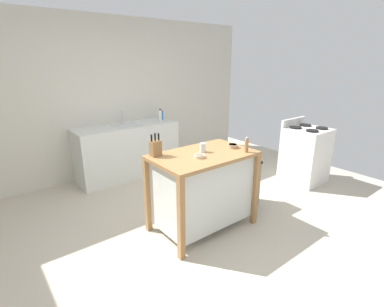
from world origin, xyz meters
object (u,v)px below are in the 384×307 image
at_px(bottle_spray_cleaner, 160,115).
at_px(bowl_ceramic_small, 199,156).
at_px(kitchen_island, 203,187).
at_px(stove, 305,155).
at_px(bowl_ceramic_wide, 233,146).
at_px(pepper_grinder, 247,145).
at_px(bottle_hand_soap, 162,115).
at_px(drinking_cup, 203,148).
at_px(knife_block, 156,148).
at_px(sink_faucet, 122,117).
at_px(trash_bin, 245,183).

bearing_deg(bottle_spray_cleaner, bowl_ceramic_small, -111.16).
height_order(kitchen_island, stove, stove).
xyz_separation_m(bowl_ceramic_wide, bottle_spray_cleaner, (0.25, 2.02, 0.04)).
relative_size(bowl_ceramic_small, bottle_spray_cleaner, 0.55).
distance_m(kitchen_island, bowl_ceramic_small, 0.45).
xyz_separation_m(bowl_ceramic_wide, pepper_grinder, (-0.00, -0.21, 0.06)).
bearing_deg(bottle_hand_soap, drinking_cup, -109.98).
bearing_deg(stove, knife_block, 175.18).
height_order(bottle_hand_soap, stove, bottle_hand_soap).
xyz_separation_m(kitchen_island, knife_block, (-0.46, 0.26, 0.50)).
bearing_deg(bowl_ceramic_wide, knife_block, 161.18).
bearing_deg(knife_block, drinking_cup, -22.68).
relative_size(pepper_grinder, bottle_spray_cleaner, 0.83).
height_order(pepper_grinder, bottle_spray_cleaner, same).
height_order(bowl_ceramic_small, pepper_grinder, pepper_grinder).
distance_m(bowl_ceramic_small, bowl_ceramic_wide, 0.54).
relative_size(bowl_ceramic_wide, bottle_spray_cleaner, 0.58).
distance_m(knife_block, sink_faucet, 1.98).
bearing_deg(bottle_spray_cleaner, kitchen_island, -108.90).
xyz_separation_m(bowl_ceramic_small, trash_bin, (0.94, 0.15, -0.63)).
bearing_deg(bowl_ceramic_small, trash_bin, 9.28).
relative_size(kitchen_island, bowl_ceramic_wide, 9.24).
distance_m(knife_block, bowl_ceramic_wide, 0.93).
bearing_deg(kitchen_island, bowl_ceramic_small, -146.37).
bearing_deg(bowl_ceramic_wide, bottle_hand_soap, 80.63).
relative_size(knife_block, pepper_grinder, 1.42).
height_order(knife_block, bottle_spray_cleaner, knife_block).
height_order(kitchen_island, bowl_ceramic_wide, bowl_ceramic_wide).
bearing_deg(bowl_ceramic_small, sink_faucet, 85.91).
bearing_deg(stove, bowl_ceramic_wide, -177.57).
bearing_deg(bottle_spray_cleaner, trash_bin, -85.78).
height_order(drinking_cup, bottle_spray_cleaner, bottle_spray_cleaner).
distance_m(kitchen_island, trash_bin, 0.84).
xyz_separation_m(bowl_ceramic_wide, drinking_cup, (-0.39, 0.09, 0.03)).
relative_size(bowl_ceramic_wide, trash_bin, 0.20).
distance_m(kitchen_island, bottle_spray_cleaner, 2.14).
relative_size(bottle_hand_soap, bottle_spray_cleaner, 0.78).
bearing_deg(sink_faucet, pepper_grinder, -81.12).
relative_size(knife_block, trash_bin, 0.40).
relative_size(bowl_ceramic_wide, drinking_cup, 1.21).
xyz_separation_m(knife_block, stove, (2.66, -0.22, -0.56)).
bearing_deg(kitchen_island, bowl_ceramic_wide, -5.93).
relative_size(pepper_grinder, bottle_hand_soap, 1.07).
bearing_deg(sink_faucet, kitchen_island, -91.11).
relative_size(drinking_cup, bottle_hand_soap, 0.62).
xyz_separation_m(bottle_spray_cleaner, stove, (1.53, -1.94, -0.54)).
distance_m(sink_faucet, stove, 3.09).
height_order(pepper_grinder, sink_faucet, sink_faucet).
bearing_deg(kitchen_island, bottle_hand_soap, 69.59).
relative_size(trash_bin, stove, 0.62).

